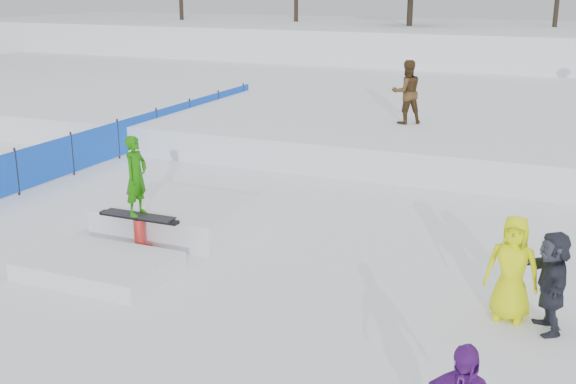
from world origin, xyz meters
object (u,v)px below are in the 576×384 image
at_px(safety_fence, 118,139).
at_px(spectator_dark, 552,282).
at_px(walker_olive, 407,92).
at_px(jib_rail_feature, 158,225).
at_px(spectator_yellow, 512,268).

height_order(safety_fence, spectator_dark, spectator_dark).
distance_m(safety_fence, walker_olive, 8.08).
xyz_separation_m(safety_fence, jib_rail_feature, (4.56, -5.09, -0.25)).
height_order(safety_fence, jib_rail_feature, jib_rail_feature).
relative_size(walker_olive, spectator_yellow, 1.15).
distance_m(walker_olive, spectator_dark, 11.05).
distance_m(spectator_yellow, jib_rail_feature, 6.50).
relative_size(safety_fence, walker_olive, 8.99).
xyz_separation_m(walker_olive, spectator_dark, (4.60, -10.00, -0.96)).
height_order(safety_fence, spectator_yellow, spectator_yellow).
bearing_deg(walker_olive, jib_rail_feature, 40.46).
bearing_deg(spectator_yellow, safety_fence, 154.95).
height_order(walker_olive, spectator_yellow, walker_olive).
bearing_deg(spectator_dark, jib_rail_feature, -116.63).
distance_m(walker_olive, jib_rail_feature, 9.48).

